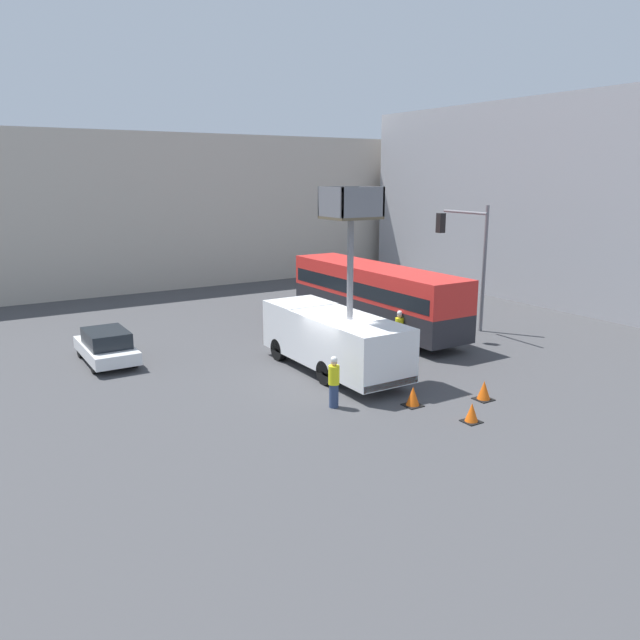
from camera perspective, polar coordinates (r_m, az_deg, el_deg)
ground_plane at (r=23.95m, az=1.11°, el=-5.63°), size 120.00×120.00×0.00m
building_backdrop_far at (r=47.65m, az=-17.03°, el=9.60°), size 44.00×10.00×10.41m
building_backdrop_side at (r=43.92m, az=22.24°, el=10.07°), size 10.00×28.00×12.13m
utility_truck at (r=24.61m, az=1.24°, el=-1.41°), size 2.43×7.47×7.29m
city_bus at (r=31.38m, az=5.03°, el=2.49°), size 2.56×11.47×3.26m
traffic_light_pole at (r=31.08m, az=13.52°, el=6.32°), size 3.15×2.89×6.27m
road_worker_near_truck at (r=21.10m, az=1.28°, el=-5.68°), size 0.38×0.38×1.80m
road_worker_directing at (r=27.90m, az=7.25°, el=-1.00°), size 0.38×0.38×1.86m
traffic_cone_near_truck at (r=20.66m, az=13.70°, el=-8.27°), size 0.56×0.56×0.64m
traffic_cone_mid_road at (r=22.70m, az=14.76°, el=-6.29°), size 0.60×0.60×0.69m
traffic_cone_far_side at (r=21.64m, az=8.49°, el=-6.96°), size 0.60×0.60×0.68m
parked_car_curbside at (r=27.56m, az=-18.95°, el=-2.26°), size 1.81×4.22×1.42m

